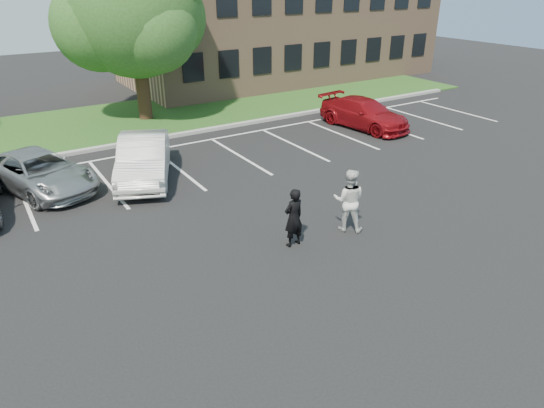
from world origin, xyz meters
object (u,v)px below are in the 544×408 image
(office_building, at_px, (280,18))
(car_silver_minivan, at_px, (40,172))
(man_white_shirt, at_px, (349,200))
(man_black_suit, at_px, (294,218))
(car_white_sedan, at_px, (144,158))
(tree, at_px, (135,12))
(car_red_compact, at_px, (364,113))

(office_building, xyz_separation_m, car_silver_minivan, (-18.90, -13.36, -3.48))
(man_white_shirt, xyz_separation_m, car_silver_minivan, (-7.27, 8.13, -0.28))
(man_black_suit, relative_size, car_white_sedan, 0.35)
(tree, relative_size, car_white_sedan, 1.79)
(tree, xyz_separation_m, car_red_compact, (8.67, -7.40, -4.63))
(car_silver_minivan, bearing_deg, man_black_suit, -76.67)
(tree, relative_size, man_white_shirt, 4.55)
(man_white_shirt, bearing_deg, car_silver_minivan, -4.73)
(tree, relative_size, car_red_compact, 1.79)
(office_building, xyz_separation_m, car_white_sedan, (-15.42, -14.32, -3.35))
(car_silver_minivan, relative_size, car_white_sedan, 1.00)
(tree, distance_m, man_black_suit, 15.87)
(office_building, bearing_deg, tree, -153.71)
(man_black_suit, distance_m, man_white_shirt, 1.92)
(car_silver_minivan, height_order, car_red_compact, car_red_compact)
(office_building, bearing_deg, car_silver_minivan, -144.75)
(tree, distance_m, man_white_shirt, 15.93)
(man_white_shirt, bearing_deg, office_building, -74.94)
(man_black_suit, xyz_separation_m, car_silver_minivan, (-5.36, 8.03, -0.19))
(car_silver_minivan, bearing_deg, car_red_compact, -21.30)
(tree, height_order, man_white_shirt, tree)
(man_black_suit, bearing_deg, office_building, -127.80)
(office_building, height_order, car_red_compact, office_building)
(man_black_suit, bearing_deg, tree, -99.22)
(office_building, relative_size, car_silver_minivan, 4.57)
(car_silver_minivan, xyz_separation_m, car_red_compact, (15.03, -0.24, 0.03))
(tree, relative_size, car_silver_minivan, 1.80)
(office_building, xyz_separation_m, car_red_compact, (-3.87, -13.60, -3.44))
(car_white_sedan, bearing_deg, tree, 93.40)
(tree, bearing_deg, man_black_suit, -93.75)
(man_black_suit, height_order, man_white_shirt, man_white_shirt)
(tree, height_order, man_black_suit, tree)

